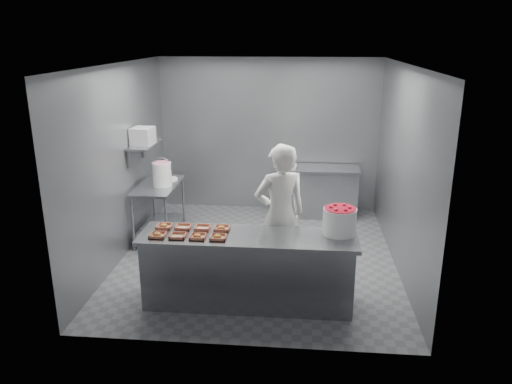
% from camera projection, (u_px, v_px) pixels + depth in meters
% --- Properties ---
extents(floor, '(4.50, 4.50, 0.00)m').
position_uv_depth(floor, '(258.00, 256.00, 7.47)').
color(floor, '#4C4C51').
rests_on(floor, ground).
extents(ceiling, '(4.50, 4.50, 0.00)m').
position_uv_depth(ceiling, '(258.00, 64.00, 6.63)').
color(ceiling, white).
rests_on(ceiling, wall_back).
extents(wall_back, '(4.00, 0.04, 2.80)m').
position_uv_depth(wall_back, '(269.00, 135.00, 9.18)').
color(wall_back, slate).
rests_on(wall_back, ground).
extents(wall_left, '(0.04, 4.50, 2.80)m').
position_uv_depth(wall_left, '(121.00, 163.00, 7.23)').
color(wall_left, slate).
rests_on(wall_left, ground).
extents(wall_right, '(0.04, 4.50, 2.80)m').
position_uv_depth(wall_right, '(402.00, 169.00, 6.87)').
color(wall_right, slate).
rests_on(wall_right, ground).
extents(service_counter, '(2.60, 0.70, 0.90)m').
position_uv_depth(service_counter, '(248.00, 269.00, 6.05)').
color(service_counter, slate).
rests_on(service_counter, ground).
extents(prep_table, '(0.60, 1.20, 0.90)m').
position_uv_depth(prep_table, '(159.00, 203.00, 8.01)').
color(prep_table, slate).
rests_on(prep_table, ground).
extents(back_counter, '(1.50, 0.60, 0.90)m').
position_uv_depth(back_counter, '(316.00, 191.00, 9.06)').
color(back_counter, slate).
rests_on(back_counter, ground).
extents(wall_shelf, '(0.35, 0.90, 0.03)m').
position_uv_depth(wall_shelf, '(145.00, 144.00, 7.73)').
color(wall_shelf, slate).
rests_on(wall_shelf, wall_left).
extents(tray_0, '(0.19, 0.18, 0.06)m').
position_uv_depth(tray_0, '(158.00, 235.00, 5.87)').
color(tray_0, tan).
rests_on(tray_0, service_counter).
extents(tray_1, '(0.19, 0.18, 0.04)m').
position_uv_depth(tray_1, '(178.00, 236.00, 5.85)').
color(tray_1, tan).
rests_on(tray_1, service_counter).
extents(tray_2, '(0.19, 0.18, 0.06)m').
position_uv_depth(tray_2, '(198.00, 236.00, 5.83)').
color(tray_2, tan).
rests_on(tray_2, service_counter).
extents(tray_3, '(0.19, 0.18, 0.06)m').
position_uv_depth(tray_3, '(218.00, 237.00, 5.81)').
color(tray_3, tan).
rests_on(tray_3, service_counter).
extents(tray_4, '(0.19, 0.18, 0.06)m').
position_uv_depth(tray_4, '(164.00, 226.00, 6.14)').
color(tray_4, tan).
rests_on(tray_4, service_counter).
extents(tray_5, '(0.19, 0.18, 0.04)m').
position_uv_depth(tray_5, '(183.00, 227.00, 6.12)').
color(tray_5, tan).
rests_on(tray_5, service_counter).
extents(tray_6, '(0.19, 0.18, 0.04)m').
position_uv_depth(tray_6, '(203.00, 228.00, 6.10)').
color(tray_6, tan).
rests_on(tray_6, service_counter).
extents(tray_7, '(0.19, 0.18, 0.06)m').
position_uv_depth(tray_7, '(222.00, 228.00, 6.07)').
color(tray_7, tan).
rests_on(tray_7, service_counter).
extents(worker, '(0.81, 0.68, 1.89)m').
position_uv_depth(worker, '(280.00, 215.00, 6.44)').
color(worker, white).
rests_on(worker, ground).
extents(strawberry_tub, '(0.40, 0.40, 0.33)m').
position_uv_depth(strawberry_tub, '(340.00, 220.00, 5.91)').
color(strawberry_tub, white).
rests_on(strawberry_tub, service_counter).
extents(glaze_bucket, '(0.31, 0.30, 0.46)m').
position_uv_depth(glaze_bucket, '(162.00, 174.00, 7.80)').
color(glaze_bucket, white).
rests_on(glaze_bucket, prep_table).
extents(bucket_lid, '(0.40, 0.40, 0.02)m').
position_uv_depth(bucket_lid, '(168.00, 179.00, 8.17)').
color(bucket_lid, white).
rests_on(bucket_lid, prep_table).
extents(rag, '(0.15, 0.14, 0.02)m').
position_uv_depth(rag, '(163.00, 177.00, 8.28)').
color(rag, '#CCB28C').
rests_on(rag, prep_table).
extents(appliance, '(0.33, 0.37, 0.26)m').
position_uv_depth(appliance, '(143.00, 136.00, 7.62)').
color(appliance, gray).
rests_on(appliance, wall_shelf).
extents(paper_stack, '(0.32, 0.25, 0.05)m').
position_uv_depth(paper_stack, '(288.00, 166.00, 8.96)').
color(paper_stack, silver).
rests_on(paper_stack, back_counter).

